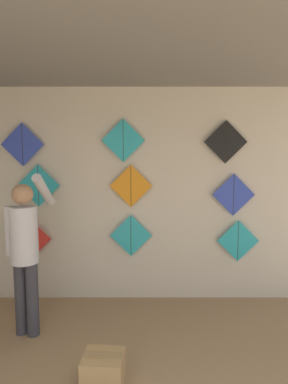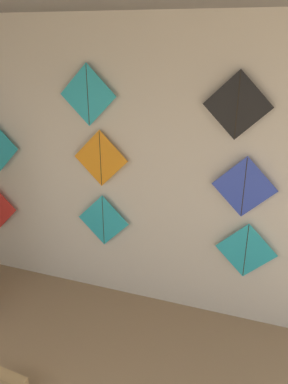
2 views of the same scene
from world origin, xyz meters
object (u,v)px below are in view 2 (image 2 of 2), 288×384
(kite_1, at_px, (103,221))
(kite_2, at_px, (246,251))
(kite_8, at_px, (237,106))
(kite_4, at_px, (101,159))
(kite_5, at_px, (244,187))
(kite_7, at_px, (88,95))

(kite_1, bearing_deg, kite_2, 0.00)
(kite_2, distance_m, kite_8, 1.31)
(kite_2, xyz_separation_m, kite_4, (-1.41, 0.00, 0.73))
(kite_5, height_order, kite_7, kite_7)
(kite_7, height_order, kite_8, kite_7)
(kite_4, xyz_separation_m, kite_5, (1.33, 0.00, -0.12))
(kite_5, distance_m, kite_8, 0.69)
(kite_1, height_order, kite_8, kite_8)
(kite_1, height_order, kite_2, kite_1)
(kite_4, relative_size, kite_8, 1.00)
(kite_1, distance_m, kite_7, 1.24)
(kite_2, bearing_deg, kite_7, 180.00)
(kite_7, xyz_separation_m, kite_8, (1.31, 0.00, -0.02))
(kite_4, height_order, kite_8, kite_8)
(kite_2, xyz_separation_m, kite_7, (-1.51, 0.00, 1.31))
(kite_4, bearing_deg, kite_7, 180.00)
(kite_4, xyz_separation_m, kite_8, (1.21, 0.00, 0.56))
(kite_1, xyz_separation_m, kite_4, (0.00, 0.00, 0.66))
(kite_1, xyz_separation_m, kite_5, (1.34, 0.00, 0.54))
(kite_7, distance_m, kite_8, 1.31)
(kite_7, bearing_deg, kite_5, 0.00)
(kite_4, xyz_separation_m, kite_7, (-0.10, 0.00, 0.58))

